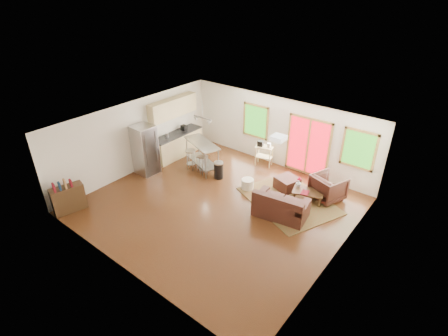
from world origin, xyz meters
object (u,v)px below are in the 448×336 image
Objects in this scene: rug at (289,200)px; ottoman at (287,184)px; island at (202,151)px; coffee_table at (308,192)px; kitchen_cart at (264,149)px; armchair at (328,186)px; refrigerator at (145,150)px; loveseat at (280,207)px.

ottoman is (-0.40, 0.57, 0.21)m from rug.
rug is 4.31× the size of ottoman.
coffee_table is at bearing 6.18° from island.
coffee_table is 1.10× the size of kitchen_cart.
armchair is 0.52× the size of refrigerator.
ottoman is 1.88m from kitchen_cart.
armchair is at bearing 59.99° from loveseat.
loveseat is at bearing -11.84° from island.
refrigerator is 2.01m from island.
loveseat is 1.89m from armchair.
rug is at bearing -142.10° from coffee_table.
refrigerator is (-5.82, -2.43, 0.43)m from armchair.
rug is 1.32m from armchair.
refrigerator reaches higher than kitchen_cart.
island reaches higher than armchair.
island is at bearing -135.51° from kitchen_cart.
armchair reaches higher than coffee_table.
coffee_table reaches higher than rug.
ottoman reaches higher than rug.
loveseat is at bearing 10.24° from refrigerator.
loveseat is (0.18, -0.87, 0.31)m from rug.
coffee_table is 1.16× the size of armchair.
rug is 2.95× the size of kitchen_cart.
island is 1.82× the size of kitchen_cart.
refrigerator reaches higher than island.
loveseat is 3.23m from kitchen_cart.
refrigerator is (-5.13, -0.68, 0.57)m from loveseat.
refrigerator reaches higher than ottoman.
kitchen_cart is (-1.96, 1.52, 0.65)m from rug.
refrigerator is (-5.41, -1.91, 0.57)m from coffee_table.
island reaches higher than loveseat.
kitchen_cart is (2.99, 3.08, -0.23)m from refrigerator.
loveseat is at bearing 88.44° from armchair.
kitchen_cart is (-1.56, 0.96, 0.44)m from ottoman.
loveseat is 2.50× the size of ottoman.
loveseat reaches higher than rug.
armchair is 2.91m from kitchen_cart.
island reaches higher than coffee_table.
coffee_table is 1.62× the size of ottoman.
kitchen_cart is at bearing 48.52° from refrigerator.
kitchen_cart is at bearing 7.20° from armchair.
loveseat is at bearing -48.15° from kitchen_cart.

